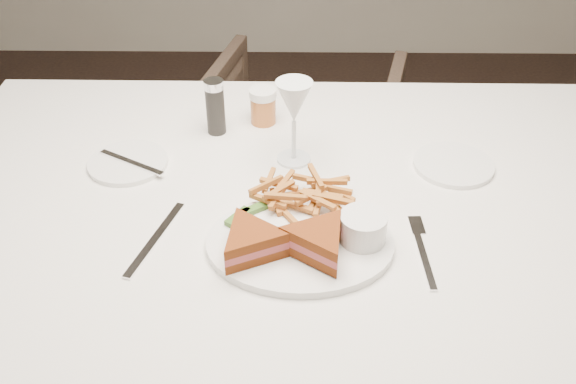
# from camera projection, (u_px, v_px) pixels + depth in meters

# --- Properties ---
(table) EXTENTS (1.43, 0.96, 0.75)m
(table) POSITION_uv_depth(u_px,v_px,m) (288.00, 332.00, 1.43)
(table) COLOR silver
(table) RESTS_ON ground
(chair_far) EXTENTS (0.73, 0.70, 0.64)m
(chair_far) POSITION_uv_depth(u_px,v_px,m) (299.00, 144.00, 2.16)
(chair_far) COLOR #46362B
(chair_far) RESTS_ON ground
(table_setting) EXTENTS (0.81, 0.65, 0.18)m
(table_setting) POSITION_uv_depth(u_px,v_px,m) (293.00, 194.00, 1.15)
(table_setting) COLOR white
(table_setting) RESTS_ON table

